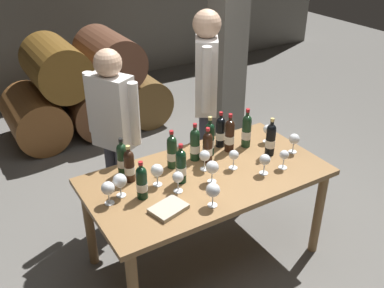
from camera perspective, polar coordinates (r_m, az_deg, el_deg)
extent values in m
plane|color=#66635E|center=(3.56, 1.73, -14.28)|extent=(14.00, 14.00, 0.00)
cylinder|color=brown|center=(5.28, -19.79, 3.29)|extent=(0.60, 0.90, 0.60)
cylinder|color=brown|center=(5.41, -13.37, 4.89)|extent=(0.60, 0.90, 0.60)
cylinder|color=brown|center=(5.61, -7.30, 6.35)|extent=(0.60, 0.90, 0.60)
cylinder|color=brown|center=(5.14, -17.39, 9.62)|extent=(0.60, 0.90, 0.60)
cylinder|color=brown|center=(5.32, -10.80, 11.04)|extent=(0.60, 0.90, 0.60)
cube|color=slate|center=(4.79, 4.76, 15.13)|extent=(0.32, 0.32, 2.60)
cube|color=olive|center=(3.10, 1.93, -4.28)|extent=(1.70, 0.90, 0.04)
cylinder|color=olive|center=(3.51, 16.14, -8.71)|extent=(0.07, 0.07, 0.72)
cylinder|color=olive|center=(3.36, -13.24, -10.23)|extent=(0.07, 0.07, 0.72)
cylinder|color=olive|center=(3.96, 8.13, -3.01)|extent=(0.07, 0.07, 0.72)
cylinder|color=black|center=(2.96, -1.45, -3.26)|extent=(0.07, 0.07, 0.21)
sphere|color=black|center=(2.90, -1.47, -1.45)|extent=(0.07, 0.07, 0.07)
cylinder|color=black|center=(2.89, -1.48, -1.00)|extent=(0.03, 0.03, 0.06)
cylinder|color=#B21E23|center=(2.87, -1.49, -0.24)|extent=(0.03, 0.03, 0.02)
cylinder|color=silver|center=(2.96, -1.44, -3.43)|extent=(0.07, 0.07, 0.06)
cylinder|color=#19381E|center=(3.09, -9.06, -2.26)|extent=(0.07, 0.07, 0.20)
sphere|color=#19381E|center=(3.04, -9.21, -0.59)|extent=(0.07, 0.07, 0.07)
cylinder|color=#19381E|center=(3.02, -9.25, -0.18)|extent=(0.03, 0.03, 0.06)
cylinder|color=black|center=(3.00, -9.31, 0.52)|extent=(0.03, 0.03, 0.02)
cylinder|color=silver|center=(3.09, -9.05, -2.41)|extent=(0.07, 0.07, 0.06)
cylinder|color=#19381E|center=(3.21, 0.38, -0.41)|extent=(0.07, 0.07, 0.21)
sphere|color=#19381E|center=(3.16, 0.38, 1.32)|extent=(0.07, 0.07, 0.07)
cylinder|color=#19381E|center=(3.15, 0.38, 1.75)|extent=(0.03, 0.03, 0.06)
cylinder|color=#B21E23|center=(3.13, 0.39, 2.47)|extent=(0.03, 0.03, 0.02)
cylinder|color=silver|center=(3.22, 0.38, -0.57)|extent=(0.07, 0.07, 0.06)
cylinder|color=#19381E|center=(3.12, -2.62, -1.38)|extent=(0.07, 0.07, 0.21)
sphere|color=#19381E|center=(3.07, -2.67, 0.38)|extent=(0.07, 0.07, 0.07)
cylinder|color=#19381E|center=(3.06, -2.68, 0.81)|extent=(0.03, 0.03, 0.06)
cylinder|color=#B21E23|center=(3.04, -2.70, 1.54)|extent=(0.03, 0.03, 0.02)
cylinder|color=silver|center=(3.13, -2.62, -1.54)|extent=(0.07, 0.07, 0.06)
cylinder|color=black|center=(3.27, 2.32, 0.32)|extent=(0.07, 0.07, 0.22)
sphere|color=black|center=(3.22, 2.36, 2.13)|extent=(0.07, 0.07, 0.07)
cylinder|color=black|center=(3.21, 2.37, 2.59)|extent=(0.03, 0.03, 0.07)
cylinder|color=tan|center=(3.19, 2.39, 3.35)|extent=(0.03, 0.03, 0.03)
cylinder|color=silver|center=(3.28, 2.32, 0.15)|extent=(0.07, 0.07, 0.07)
cylinder|color=black|center=(3.34, 4.91, 0.78)|extent=(0.07, 0.07, 0.22)
sphere|color=black|center=(3.29, 5.00, 2.54)|extent=(0.07, 0.07, 0.07)
cylinder|color=black|center=(3.27, 5.02, 2.98)|extent=(0.03, 0.03, 0.07)
cylinder|color=#B21E23|center=(3.25, 5.05, 3.72)|extent=(0.03, 0.03, 0.02)
cylinder|color=silver|center=(3.34, 4.90, 0.62)|extent=(0.07, 0.07, 0.07)
cylinder|color=black|center=(3.33, 10.18, 0.26)|extent=(0.07, 0.07, 0.21)
sphere|color=black|center=(3.28, 10.35, 1.97)|extent=(0.07, 0.07, 0.07)
cylinder|color=black|center=(3.27, 10.39, 2.40)|extent=(0.03, 0.03, 0.07)
cylinder|color=tan|center=(3.25, 10.46, 3.11)|extent=(0.03, 0.03, 0.02)
cylinder|color=silver|center=(3.33, 10.17, 0.10)|extent=(0.07, 0.07, 0.06)
cylinder|color=black|center=(3.20, 2.04, -0.75)|extent=(0.07, 0.07, 0.19)
sphere|color=black|center=(3.15, 2.07, 0.87)|extent=(0.07, 0.07, 0.07)
cylinder|color=black|center=(3.13, 2.07, 1.26)|extent=(0.03, 0.03, 0.06)
cylinder|color=#B21E23|center=(3.12, 2.09, 1.93)|extent=(0.03, 0.03, 0.02)
cylinder|color=silver|center=(3.20, 2.03, -0.90)|extent=(0.07, 0.07, 0.06)
cylinder|color=black|center=(2.83, -6.54, -5.36)|extent=(0.07, 0.07, 0.19)
sphere|color=black|center=(2.77, -6.66, -3.64)|extent=(0.07, 0.07, 0.07)
cylinder|color=black|center=(2.76, -6.69, -3.23)|extent=(0.03, 0.03, 0.06)
cylinder|color=#B21E23|center=(2.74, -6.73, -2.51)|extent=(0.03, 0.03, 0.02)
cylinder|color=silver|center=(2.83, -6.53, -5.52)|extent=(0.07, 0.07, 0.06)
cylinder|color=#19381E|center=(3.41, 7.10, 1.39)|extent=(0.07, 0.07, 0.22)
sphere|color=#19381E|center=(3.36, 7.22, 3.17)|extent=(0.07, 0.07, 0.07)
cylinder|color=#19381E|center=(3.35, 7.25, 3.62)|extent=(0.03, 0.03, 0.07)
cylinder|color=#B21E23|center=(3.33, 7.30, 4.36)|extent=(0.03, 0.03, 0.03)
cylinder|color=silver|center=(3.42, 7.09, 1.22)|extent=(0.07, 0.07, 0.07)
cylinder|color=black|center=(3.00, -8.14, -3.19)|extent=(0.07, 0.07, 0.19)
sphere|color=black|center=(2.95, -8.28, -1.53)|extent=(0.07, 0.07, 0.07)
cylinder|color=black|center=(2.94, -8.31, -1.12)|extent=(0.03, 0.03, 0.06)
cylinder|color=tan|center=(2.92, -8.37, -0.43)|extent=(0.03, 0.03, 0.02)
cylinder|color=silver|center=(3.01, -8.13, -3.34)|extent=(0.07, 0.07, 0.06)
cylinder|color=black|center=(3.40, 3.72, 1.28)|extent=(0.07, 0.07, 0.20)
sphere|color=black|center=(3.35, 3.78, 2.91)|extent=(0.07, 0.07, 0.07)
cylinder|color=black|center=(3.34, 3.80, 3.31)|extent=(0.03, 0.03, 0.06)
cylinder|color=#B21E23|center=(3.32, 3.82, 3.99)|extent=(0.03, 0.03, 0.02)
cylinder|color=silver|center=(3.41, 3.72, 1.13)|extent=(0.07, 0.07, 0.06)
cylinder|color=white|center=(2.79, 2.69, -7.97)|extent=(0.06, 0.06, 0.00)
cylinder|color=white|center=(2.77, 2.71, -7.31)|extent=(0.01, 0.01, 0.07)
sphere|color=white|center=(2.73, 2.74, -6.02)|extent=(0.09, 0.09, 0.09)
cylinder|color=white|center=(3.23, 11.76, -3.02)|extent=(0.06, 0.06, 0.00)
cylinder|color=white|center=(3.21, 11.83, -2.41)|extent=(0.01, 0.01, 0.07)
sphere|color=white|center=(3.17, 11.95, -1.39)|extent=(0.07, 0.07, 0.07)
cylinder|color=white|center=(2.86, -10.70, -7.56)|extent=(0.06, 0.06, 0.00)
cylinder|color=white|center=(2.83, -10.77, -6.91)|extent=(0.01, 0.01, 0.07)
sphere|color=white|center=(2.79, -10.91, -5.68)|extent=(0.09, 0.09, 0.09)
cylinder|color=white|center=(3.14, 9.33, -3.76)|extent=(0.06, 0.06, 0.00)
cylinder|color=white|center=(3.12, 9.39, -3.14)|extent=(0.01, 0.01, 0.07)
sphere|color=white|center=(3.08, 9.49, -2.02)|extent=(0.08, 0.08, 0.08)
cylinder|color=white|center=(3.44, 12.98, -0.99)|extent=(0.06, 0.06, 0.00)
cylinder|color=white|center=(3.42, 13.06, -0.41)|extent=(0.01, 0.01, 0.07)
sphere|color=white|center=(3.39, 13.19, 0.65)|extent=(0.08, 0.08, 0.08)
cylinder|color=white|center=(3.17, 5.39, -3.11)|extent=(0.06, 0.06, 0.00)
cylinder|color=white|center=(3.15, 5.42, -2.49)|extent=(0.01, 0.01, 0.07)
sphere|color=white|center=(3.12, 5.48, -1.43)|extent=(0.07, 0.07, 0.07)
cylinder|color=white|center=(2.99, -4.51, -5.28)|extent=(0.06, 0.06, 0.00)
cylinder|color=white|center=(2.97, -4.54, -4.64)|extent=(0.01, 0.01, 0.07)
sphere|color=white|center=(2.93, -4.59, -3.43)|extent=(0.09, 0.09, 0.09)
cylinder|color=white|center=(3.01, 2.60, -4.91)|extent=(0.06, 0.06, 0.00)
cylinder|color=white|center=(2.99, 2.62, -4.27)|extent=(0.01, 0.01, 0.07)
sphere|color=white|center=(2.95, 2.65, -3.04)|extent=(0.09, 0.09, 0.09)
cylinder|color=white|center=(2.91, -9.22, -6.63)|extent=(0.06, 0.06, 0.00)
cylinder|color=white|center=(2.89, -9.28, -5.99)|extent=(0.01, 0.01, 0.07)
sphere|color=white|center=(2.85, -9.40, -4.72)|extent=(0.09, 0.09, 0.09)
cylinder|color=white|center=(3.14, 1.63, -3.28)|extent=(0.06, 0.06, 0.00)
cylinder|color=white|center=(3.12, 1.64, -2.66)|extent=(0.01, 0.01, 0.07)
sphere|color=white|center=(3.09, 1.66, -1.54)|extent=(0.08, 0.08, 0.08)
cylinder|color=white|center=(3.55, 9.72, 0.33)|extent=(0.06, 0.06, 0.00)
cylinder|color=white|center=(3.53, 9.77, 0.90)|extent=(0.01, 0.01, 0.07)
sphere|color=white|center=(3.50, 9.87, 1.90)|extent=(0.08, 0.08, 0.08)
cylinder|color=white|center=(2.92, -1.82, -6.13)|extent=(0.06, 0.06, 0.00)
cylinder|color=white|center=(2.90, -1.83, -5.49)|extent=(0.01, 0.01, 0.07)
sphere|color=white|center=(2.86, -1.85, -4.34)|extent=(0.08, 0.08, 0.08)
cube|color=#B2A893|center=(2.75, -3.08, -8.40)|extent=(0.25, 0.21, 0.03)
cylinder|color=#383842|center=(4.07, 1.67, -0.68)|extent=(0.11, 0.11, 0.85)
cylinder|color=#383842|center=(3.97, 1.69, -1.47)|extent=(0.11, 0.11, 0.85)
cube|color=silver|center=(3.70, 1.85, 8.99)|extent=(0.32, 0.37, 0.64)
cylinder|color=silver|center=(3.89, 1.82, 10.49)|extent=(0.08, 0.08, 0.54)
cylinder|color=silver|center=(3.49, 1.90, 8.31)|extent=(0.08, 0.08, 0.54)
sphere|color=tan|center=(3.58, 1.96, 15.39)|extent=(0.23, 0.23, 0.23)
cylinder|color=#383842|center=(3.72, -10.10, -5.07)|extent=(0.11, 0.11, 0.77)
cylinder|color=#383842|center=(3.66, -8.76, -5.58)|extent=(0.11, 0.11, 0.77)
cube|color=silver|center=(3.36, -10.35, 4.18)|extent=(0.31, 0.37, 0.58)
cylinder|color=silver|center=(3.48, -13.06, 5.30)|extent=(0.08, 0.08, 0.49)
cylinder|color=silver|center=(3.23, -7.52, 3.89)|extent=(0.08, 0.08, 0.49)
sphere|color=tan|center=(3.22, -10.95, 10.35)|extent=(0.21, 0.21, 0.21)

